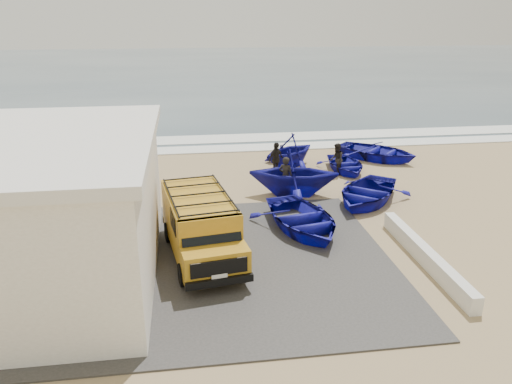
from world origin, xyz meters
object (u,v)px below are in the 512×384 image
boat_far_right (377,151)px  fisherman_middle (337,159)px  parapet (425,256)px  fisherman_back (276,159)px  boat_near_left (302,219)px  building (12,210)px  boat_mid_right (345,165)px  fisherman_front (286,177)px  boat_far_left (289,150)px  boat_mid_left (294,173)px  van (201,224)px  boat_near_right (367,192)px

boat_far_right → fisherman_middle: (-2.99, -2.37, 0.34)m
boat_far_right → fisherman_middle: 3.83m
parapet → fisherman_back: fisherman_back is taller
boat_near_left → boat_far_right: 10.60m
fisherman_middle → fisherman_back: (-2.95, 0.38, 0.03)m
building → fisherman_middle: building is taller
boat_mid_right → fisherman_front: 4.88m
boat_far_left → fisherman_front: size_ratio=1.86×
boat_mid_left → boat_far_right: bearing=-37.3°
van → fisherman_back: van is taller
boat_far_left → fisherman_middle: 2.63m
boat_near_left → fisherman_middle: fisherman_middle is taller
building → fisherman_back: bearing=42.8°
building → parapet: (12.50, -1.00, -1.89)m
boat_near_left → fisherman_middle: 7.02m
boat_near_right → boat_mid_right: bearing=122.8°
van → boat_mid_left: size_ratio=1.34×
parapet → boat_mid_right: bearing=87.1°
fisherman_front → building: bearing=66.9°
fisherman_back → boat_mid_right: bearing=-37.9°
van → building: bearing=176.6°
boat_mid_left → fisherman_back: 2.89m
boat_far_left → boat_far_right: (5.01, 0.68, -0.42)m
boat_mid_left → boat_far_right: size_ratio=0.89×
boat_near_left → boat_near_right: size_ratio=1.02×
boat_mid_left → fisherman_front: (-0.38, -0.12, -0.13)m
parapet → boat_far_left: size_ratio=1.81×
boat_near_right → boat_mid_right: (0.47, 4.35, -0.10)m
boat_near_right → fisherman_middle: fisherman_middle is taller
fisherman_middle → boat_mid_left: bearing=-32.7°
boat_mid_left → boat_far_right: (5.67, 4.85, -0.57)m
building → boat_far_right: size_ratio=2.15×
boat_far_left → fisherman_back: size_ratio=2.00×
boat_mid_right → boat_near_left: bearing=-120.7°
boat_far_left → fisherman_back: boat_far_left is taller
boat_mid_left → fisherman_front: size_ratio=2.17×
van → boat_near_left: bearing=13.6°
boat_far_left → fisherman_back: (-0.94, -1.30, -0.05)m
van → fisherman_back: (3.95, 8.19, -0.31)m
boat_near_right → boat_far_left: bearing=150.5°
boat_mid_left → fisherman_back: boat_mid_left is taller
building → fisherman_middle: bearing=34.0°
building → fisherman_front: (9.30, 5.73, -1.27)m
van → boat_mid_right: bearing=39.0°
building → boat_mid_left: building is taller
boat_mid_left → boat_far_left: boat_mid_left is taller
van → fisherman_front: van is taller
parapet → boat_far_left: boat_far_left is taller
van → fisherman_back: size_ratio=3.13×
van → fisherman_front: bearing=44.7°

